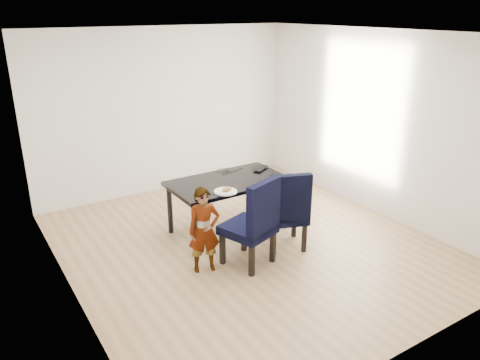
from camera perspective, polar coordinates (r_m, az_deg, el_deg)
floor at (r=6.30m, az=0.99°, el=-7.84°), size 4.50×5.00×0.01m
ceiling at (r=5.56m, az=1.16°, el=17.59°), size 4.50×5.00×0.01m
wall_back at (r=7.93m, az=-9.10°, el=8.31°), size 4.50×0.01×2.70m
wall_front at (r=4.08m, az=21.01°, el=-4.59°), size 4.50×0.01×2.70m
wall_left at (r=4.97m, az=-21.15°, el=-0.15°), size 0.01×5.00×2.70m
wall_right at (r=7.24m, az=16.21°, el=6.61°), size 0.01×5.00×2.70m
dining_table at (r=6.52m, az=-1.42°, el=-3.14°), size 1.60×0.90×0.75m
chair_left at (r=5.62m, az=0.97°, el=-5.06°), size 0.69×0.70×1.12m
chair_right at (r=6.07m, az=5.52°, el=-3.45°), size 0.67×0.68×1.07m
child at (r=5.51m, az=-4.39°, el=-6.12°), size 0.44×0.34×1.04m
plate at (r=5.97m, az=-1.78°, el=-1.42°), size 0.38×0.38×0.02m
sandwich at (r=5.95m, az=-1.64°, el=-1.11°), size 0.16×0.11×0.06m
laptop at (r=6.83m, az=2.18°, el=1.46°), size 0.36×0.32×0.02m
cable_tangle at (r=6.66m, az=-1.61°, el=0.87°), size 0.18×0.18×0.01m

